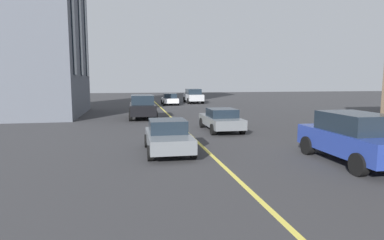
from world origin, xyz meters
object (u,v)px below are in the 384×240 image
(car_grey_near, at_px, (221,119))
(car_grey_parked_b, at_px, (168,136))
(car_black_trailing, at_px, (142,106))
(car_blue_parked_a, at_px, (354,137))
(car_white_oncoming, at_px, (170,99))
(car_silver_far, at_px, (193,96))

(car_grey_near, height_order, car_grey_parked_b, car_grey_parked_b)
(car_black_trailing, relative_size, car_blue_parked_a, 1.00)
(car_blue_parked_a, xyz_separation_m, car_white_oncoming, (29.24, 3.44, -0.27))
(car_black_trailing, relative_size, car_white_oncoming, 1.21)
(car_grey_near, bearing_deg, car_grey_parked_b, 144.01)
(car_grey_parked_b, bearing_deg, car_blue_parked_a, -114.44)
(car_white_oncoming, bearing_deg, car_black_trailing, 164.36)
(car_grey_near, bearing_deg, car_white_oncoming, 1.81)
(car_black_trailing, distance_m, car_white_oncoming, 14.17)
(car_blue_parked_a, height_order, car_silver_far, same)
(car_grey_parked_b, xyz_separation_m, car_silver_far, (28.70, -6.61, 0.27))
(car_grey_near, bearing_deg, car_black_trailing, 31.49)
(car_grey_parked_b, bearing_deg, car_silver_far, -12.97)
(car_black_trailing, xyz_separation_m, car_white_oncoming, (13.64, -3.82, -0.27))
(car_grey_near, xyz_separation_m, car_white_oncoming, (20.96, 0.66, -0.00))
(car_blue_parked_a, distance_m, car_silver_far, 31.70)
(car_grey_near, height_order, car_white_oncoming, car_white_oncoming)
(car_grey_near, xyz_separation_m, car_grey_parked_b, (-5.27, 3.83, -0.00))
(car_blue_parked_a, xyz_separation_m, car_grey_parked_b, (3.00, 6.61, -0.27))
(car_white_oncoming, height_order, car_grey_parked_b, same)
(car_black_trailing, bearing_deg, car_white_oncoming, -15.64)
(car_grey_parked_b, relative_size, car_silver_far, 0.83)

